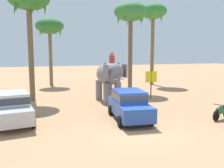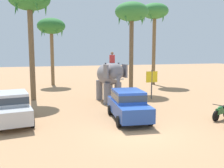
{
  "view_description": "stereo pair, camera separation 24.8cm",
  "coord_description": "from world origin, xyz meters",
  "px_view_note": "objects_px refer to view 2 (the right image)",
  "views": [
    {
      "loc": [
        -5.05,
        -10.33,
        3.8
      ],
      "look_at": [
        0.64,
        5.63,
        1.6
      ],
      "focal_mm": 38.51,
      "sensor_mm": 36.0,
      "label": 1
    },
    {
      "loc": [
        -4.81,
        -10.41,
        3.8
      ],
      "look_at": [
        0.64,
        5.63,
        1.6
      ],
      "focal_mm": 38.51,
      "sensor_mm": 36.0,
      "label": 2
    }
  ],
  "objects_px": {
    "motorcycle_fourth_in_row": "(221,112)",
    "car_parked_far_side": "(12,106)",
    "palm_tree_far_back": "(51,28)",
    "signboard_yellow": "(152,79)",
    "car_sedan_foreground": "(128,104)",
    "palm_tree_near_hut": "(132,15)",
    "palm_tree_behind_elephant": "(29,2)",
    "palm_tree_left_of_road": "(155,14)",
    "elephant_with_mahout": "(109,77)"
  },
  "relations": [
    {
      "from": "motorcycle_fourth_in_row",
      "to": "palm_tree_near_hut",
      "type": "bearing_deg",
      "value": 94.66
    },
    {
      "from": "elephant_with_mahout",
      "to": "car_parked_far_side",
      "type": "bearing_deg",
      "value": -151.26
    },
    {
      "from": "car_sedan_foreground",
      "to": "palm_tree_left_of_road",
      "type": "bearing_deg",
      "value": 56.53
    },
    {
      "from": "car_sedan_foreground",
      "to": "palm_tree_far_back",
      "type": "bearing_deg",
      "value": 99.26
    },
    {
      "from": "palm_tree_far_back",
      "to": "signboard_yellow",
      "type": "height_order",
      "value": "palm_tree_far_back"
    },
    {
      "from": "motorcycle_fourth_in_row",
      "to": "car_parked_far_side",
      "type": "bearing_deg",
      "value": 164.61
    },
    {
      "from": "motorcycle_fourth_in_row",
      "to": "palm_tree_far_back",
      "type": "relative_size",
      "value": 0.22
    },
    {
      "from": "signboard_yellow",
      "to": "car_parked_far_side",
      "type": "bearing_deg",
      "value": -160.49
    },
    {
      "from": "palm_tree_near_hut",
      "to": "palm_tree_behind_elephant",
      "type": "bearing_deg",
      "value": -170.67
    },
    {
      "from": "palm_tree_behind_elephant",
      "to": "palm_tree_far_back",
      "type": "relative_size",
      "value": 1.14
    },
    {
      "from": "elephant_with_mahout",
      "to": "motorcycle_fourth_in_row",
      "type": "distance_m",
      "value": 8.31
    },
    {
      "from": "car_sedan_foreground",
      "to": "palm_tree_far_back",
      "type": "relative_size",
      "value": 0.55
    },
    {
      "from": "motorcycle_fourth_in_row",
      "to": "palm_tree_far_back",
      "type": "height_order",
      "value": "palm_tree_far_back"
    },
    {
      "from": "motorcycle_fourth_in_row",
      "to": "palm_tree_behind_elephant",
      "type": "bearing_deg",
      "value": 136.85
    },
    {
      "from": "car_sedan_foreground",
      "to": "signboard_yellow",
      "type": "relative_size",
      "value": 1.79
    },
    {
      "from": "car_sedan_foreground",
      "to": "car_parked_far_side",
      "type": "bearing_deg",
      "value": 167.23
    },
    {
      "from": "palm_tree_behind_elephant",
      "to": "palm_tree_far_back",
      "type": "xyz_separation_m",
      "value": [
        2.33,
        8.87,
        -1.01
      ]
    },
    {
      "from": "elephant_with_mahout",
      "to": "signboard_yellow",
      "type": "relative_size",
      "value": 1.62
    },
    {
      "from": "palm_tree_far_back",
      "to": "car_parked_far_side",
      "type": "bearing_deg",
      "value": -102.9
    },
    {
      "from": "palm_tree_near_hut",
      "to": "signboard_yellow",
      "type": "distance_m",
      "value": 7.12
    },
    {
      "from": "palm_tree_left_of_road",
      "to": "motorcycle_fourth_in_row",
      "type": "bearing_deg",
      "value": -104.12
    },
    {
      "from": "car_parked_far_side",
      "to": "motorcycle_fourth_in_row",
      "type": "xyz_separation_m",
      "value": [
        11.27,
        -3.1,
        -0.46
      ]
    },
    {
      "from": "car_sedan_foreground",
      "to": "car_parked_far_side",
      "type": "height_order",
      "value": "same"
    },
    {
      "from": "car_parked_far_side",
      "to": "palm_tree_behind_elephant",
      "type": "bearing_deg",
      "value": 79.71
    },
    {
      "from": "elephant_with_mahout",
      "to": "palm_tree_far_back",
      "type": "bearing_deg",
      "value": 105.76
    },
    {
      "from": "elephant_with_mahout",
      "to": "palm_tree_near_hut",
      "type": "height_order",
      "value": "palm_tree_near_hut"
    },
    {
      "from": "motorcycle_fourth_in_row",
      "to": "palm_tree_near_hut",
      "type": "height_order",
      "value": "palm_tree_near_hut"
    },
    {
      "from": "car_sedan_foreground",
      "to": "car_parked_far_side",
      "type": "distance_m",
      "value": 6.37
    },
    {
      "from": "elephant_with_mahout",
      "to": "palm_tree_far_back",
      "type": "height_order",
      "value": "palm_tree_far_back"
    },
    {
      "from": "motorcycle_fourth_in_row",
      "to": "palm_tree_left_of_road",
      "type": "bearing_deg",
      "value": 75.88
    },
    {
      "from": "elephant_with_mahout",
      "to": "motorcycle_fourth_in_row",
      "type": "height_order",
      "value": "elephant_with_mahout"
    },
    {
      "from": "palm_tree_left_of_road",
      "to": "palm_tree_far_back",
      "type": "relative_size",
      "value": 1.23
    },
    {
      "from": "car_parked_far_side",
      "to": "signboard_yellow",
      "type": "distance_m",
      "value": 11.07
    },
    {
      "from": "palm_tree_far_back",
      "to": "signboard_yellow",
      "type": "relative_size",
      "value": 3.24
    },
    {
      "from": "elephant_with_mahout",
      "to": "palm_tree_near_hut",
      "type": "relative_size",
      "value": 0.45
    },
    {
      "from": "car_sedan_foreground",
      "to": "palm_tree_behind_elephant",
      "type": "xyz_separation_m",
      "value": [
        -5.05,
        7.79,
        6.75
      ]
    },
    {
      "from": "elephant_with_mahout",
      "to": "motorcycle_fourth_in_row",
      "type": "bearing_deg",
      "value": -56.4
    },
    {
      "from": "palm_tree_near_hut",
      "to": "signboard_yellow",
      "type": "bearing_deg",
      "value": -89.62
    },
    {
      "from": "car_parked_far_side",
      "to": "motorcycle_fourth_in_row",
      "type": "height_order",
      "value": "car_parked_far_side"
    },
    {
      "from": "palm_tree_near_hut",
      "to": "car_parked_far_side",
      "type": "bearing_deg",
      "value": -142.74
    },
    {
      "from": "palm_tree_far_back",
      "to": "palm_tree_left_of_road",
      "type": "bearing_deg",
      "value": -15.7
    },
    {
      "from": "palm_tree_far_back",
      "to": "motorcycle_fourth_in_row",
      "type": "bearing_deg",
      "value": -67.03
    },
    {
      "from": "car_sedan_foreground",
      "to": "elephant_with_mahout",
      "type": "xyz_separation_m",
      "value": [
        0.54,
        5.11,
        1.06
      ]
    },
    {
      "from": "car_parked_far_side",
      "to": "palm_tree_far_back",
      "type": "relative_size",
      "value": 0.55
    },
    {
      "from": "car_sedan_foreground",
      "to": "palm_tree_behind_elephant",
      "type": "relative_size",
      "value": 0.48
    },
    {
      "from": "motorcycle_fourth_in_row",
      "to": "signboard_yellow",
      "type": "xyz_separation_m",
      "value": [
        -0.87,
        6.79,
        1.22
      ]
    },
    {
      "from": "palm_tree_near_hut",
      "to": "palm_tree_far_back",
      "type": "height_order",
      "value": "palm_tree_near_hut"
    },
    {
      "from": "elephant_with_mahout",
      "to": "palm_tree_behind_elephant",
      "type": "xyz_separation_m",
      "value": [
        -5.59,
        2.68,
        5.69
      ]
    },
    {
      "from": "palm_tree_behind_elephant",
      "to": "palm_tree_near_hut",
      "type": "height_order",
      "value": "palm_tree_behind_elephant"
    },
    {
      "from": "palm_tree_behind_elephant",
      "to": "signboard_yellow",
      "type": "xyz_separation_m",
      "value": [
        9.25,
        -2.69,
        -5.99
      ]
    }
  ]
}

